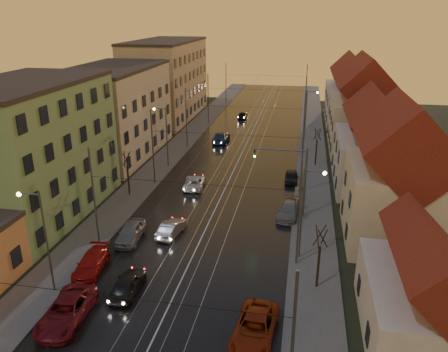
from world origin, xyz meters
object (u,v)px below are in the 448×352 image
Objects in this scene: driving_car_2 at (194,183)px; parked_left_1 at (67,311)px; parked_left_2 at (91,263)px; parked_right_1 at (289,210)px; driving_car_1 at (171,228)px; street_lamp_2 at (164,131)px; driving_car_4 at (243,115)px; driving_car_0 at (128,284)px; driving_car_3 at (221,137)px; street_lamp_1 at (306,205)px; parked_right_2 at (291,177)px; parked_right_0 at (255,328)px; traffic_light_mast at (295,173)px; parked_left_3 at (130,232)px; street_lamp_0 at (41,232)px; street_lamp_3 at (308,110)px.

parked_left_1 reaches higher than driving_car_2.
parked_left_2 and parked_right_1 have the same top height.
street_lamp_2 is at bearing -63.39° from driving_car_1.
driving_car_2 is 35.67m from driving_car_4.
driving_car_3 reaches higher than driving_car_0.
driving_car_0 is (-12.52, -7.13, -4.15)m from street_lamp_1.
parked_right_2 is at bearing 95.36° from street_lamp_1.
street_lamp_1 is 12.84m from driving_car_1.
parked_right_0 is (13.64, -5.25, 0.07)m from parked_left_2.
traffic_light_mast is 18.64m from parked_right_0.
driving_car_3 is (-13.19, 32.70, -4.10)m from street_lamp_1.
parked_right_2 is at bearing 93.17° from traffic_light_mast.
street_lamp_1 reaches higher than parked_right_0.
parked_left_1 is 1.18× the size of parked_left_2.
parked_left_3 is at bearing 178.58° from street_lamp_1.
parked_left_2 is at bearing -132.84° from parked_right_1.
traffic_light_mast reaches higher than driving_car_1.
parked_left_3 is (-3.33, -1.57, 0.11)m from driving_car_1.
street_lamp_0 is 41.21m from driving_car_3.
driving_car_4 is (6.07, 29.16, -4.20)m from street_lamp_2.
street_lamp_3 is 49.41m from parked_left_1.
driving_car_4 is (1.05, 16.46, -0.11)m from driving_car_3.
traffic_light_mast is at bearing 115.40° from driving_car_3.
street_lamp_2 is at bearing 90.00° from street_lamp_0.
street_lamp_3 is at bearing -166.60° from driving_car_3.
parked_left_3 is 0.85× the size of parked_right_0.
parked_left_3 is (-14.19, -7.62, -3.81)m from traffic_light_mast.
parked_right_0 is at bearing -95.40° from traffic_light_mast.
street_lamp_2 is 28.03m from driving_car_0.
parked_left_2 is (-3.95, 2.21, -0.06)m from driving_car_0.
parked_left_1 is at bearing -117.07° from parked_right_2.
parked_left_2 reaches higher than parked_right_2.
traffic_light_mast reaches higher than parked_right_0.
street_lamp_3 is 1.84× the size of driving_car_0.
driving_car_2 is (-0.19, 20.62, -0.09)m from driving_car_0.
street_lamp_3 is at bearing 90.00° from street_lamp_1.
parked_left_3 is at bearing 144.33° from parked_right_0.
traffic_light_mast is at bearing 43.10° from street_lamp_0.
driving_car_0 is 8.01m from parked_left_3.
parked_left_1 is at bearing -84.61° from street_lamp_2.
driving_car_0 is (-11.41, -15.13, -3.86)m from traffic_light_mast.
street_lamp_1 is at bearing -85.84° from parked_right_2.
street_lamp_0 reaches higher than driving_car_0.
parked_left_1 reaches higher than driving_car_1.
street_lamp_1 is 1.00× the size of street_lamp_2.
driving_car_3 is at bearing 116.06° from traffic_light_mast.
driving_car_3 is (-0.47, 19.20, 0.13)m from driving_car_2.
driving_car_4 is 1.06× the size of parked_right_2.
parked_left_3 reaches higher than driving_car_4.
street_lamp_0 reaches higher than driving_car_1.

